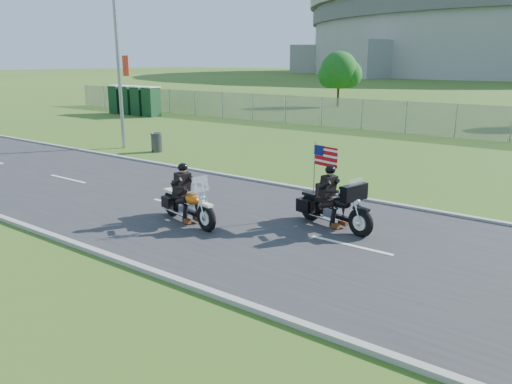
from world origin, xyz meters
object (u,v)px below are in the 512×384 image
Objects in this scene: porta_toilet_c at (128,101)px; motorcycle_follow at (335,208)px; porta_toilet_b at (140,101)px; porta_toilet_d at (118,100)px; trash_can at (157,143)px; motorcycle_lead at (187,205)px; streetlight at (120,36)px; porta_toilet_a at (151,102)px.

motorcycle_follow is at bearing -29.92° from porta_toilet_c.
porta_toilet_d is at bearing 180.00° from porta_toilet_b.
motorcycle_follow is (27.79, -16.00, -0.55)m from porta_toilet_c.
porta_toilet_b is 17.42m from trash_can.
motorcycle_lead is (24.24, -18.07, -0.60)m from porta_toilet_c.
streetlight is at bearing -43.35° from porta_toilet_b.
motorcycle_follow is at bearing -28.72° from porta_toilet_d.
streetlight reaches higher than porta_toilet_b.
porta_toilet_b reaches higher than trash_can.
porta_toilet_d is (-2.80, 0.00, 0.00)m from porta_toilet_b.
motorcycle_lead is (21.44, -18.07, -0.60)m from porta_toilet_a.
porta_toilet_a is at bearing 161.45° from motorcycle_follow.
motorcycle_lead is (11.42, -7.29, -5.09)m from streetlight.
trash_can is (16.47, -10.78, -0.69)m from porta_toilet_d.
trash_can is at bearing -35.57° from porta_toilet_c.
porta_toilet_a reaches higher than motorcycle_follow.
porta_toilet_c is 1.00× the size of porta_toilet_d.
motorcycle_lead reaches higher than trash_can.
porta_toilet_d is (-14.22, 10.78, -4.49)m from streetlight.
porta_toilet_b is (-11.42, 10.78, -4.49)m from streetlight.
motorcycle_lead is 11.72m from trash_can.
porta_toilet_a is 4.20m from porta_toilet_d.
porta_toilet_a is 29.68m from motorcycle_follow.
porta_toilet_b is at bearing 162.85° from motorcycle_follow.
porta_toilet_c is at bearing 164.15° from motorcycle_follow.
porta_toilet_c is at bearing 156.97° from motorcycle_lead.
trash_can is at bearing -0.00° from streetlight.
motorcycle_lead is 4.11m from motorcycle_follow.
motorcycle_follow is (29.19, -16.00, -0.55)m from porta_toilet_d.
streetlight is 15.39m from porta_toilet_a.
porta_toilet_b is 1.00× the size of porta_toilet_c.
porta_toilet_d reaches higher than trash_can.
trash_can is (13.67, -10.78, -0.69)m from porta_toilet_b.
porta_toilet_c is (-12.82, 10.78, -4.49)m from streetlight.
porta_toilet_d reaches higher than motorcycle_lead.
porta_toilet_c is at bearing 0.00° from porta_toilet_d.
trash_can is at bearing 171.77° from motorcycle_follow.
porta_toilet_d is at bearing 146.80° from trash_can.
streetlight is 16.33m from porta_toilet_b.
porta_toilet_d is 2.50× the size of trash_can.
motorcycle_lead is at bearing -40.12° from porta_toilet_a.
porta_toilet_a is 28.05m from motorcycle_lead.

